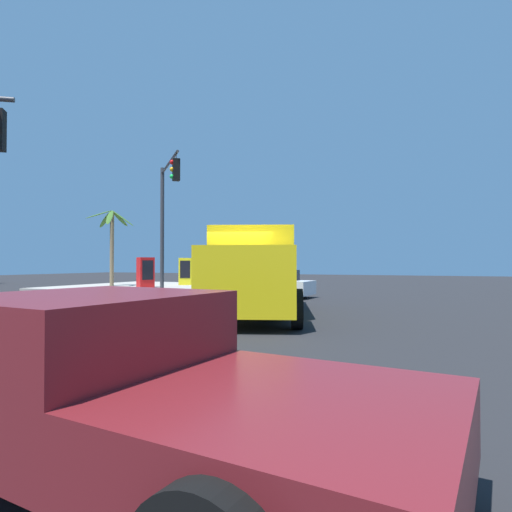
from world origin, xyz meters
TOP-DOWN VIEW (x-y plane):
  - ground_plane at (0.00, 0.00)m, footprint 100.00×100.00m
  - sidewalk_corner_far at (12.28, 12.28)m, footprint 10.87×10.87m
  - delivery_truck at (1.48, 0.06)m, footprint 8.11×5.06m
  - traffic_light_secondary at (6.51, 7.04)m, footprint 3.54×3.35m
  - pickup_maroon at (-8.64, -3.04)m, footprint 2.68×5.38m
  - sedan_white at (8.03, 2.23)m, footprint 2.20×4.38m
  - vending_machine_red at (14.25, 10.84)m, footprint 1.05×1.13m
  - vending_machine_blue at (10.50, 11.35)m, footprint 1.16×1.11m
  - palm_tree_far at (11.20, 14.64)m, footprint 3.14×2.97m

SIDE VIEW (x-z plane):
  - ground_plane at x=0.00m, z-range 0.00..0.00m
  - sidewalk_corner_far at x=12.28m, z-range 0.00..0.14m
  - sedan_white at x=8.03m, z-range -0.03..1.28m
  - pickup_maroon at x=-8.64m, z-range 0.04..1.42m
  - vending_machine_red at x=14.25m, z-range 0.14..1.99m
  - vending_machine_blue at x=10.50m, z-range 0.14..1.99m
  - delivery_truck at x=1.48m, z-range 0.07..2.76m
  - palm_tree_far at x=11.20m, z-range 0.99..6.01m
  - traffic_light_secondary at x=6.51m, z-range 1.17..7.67m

